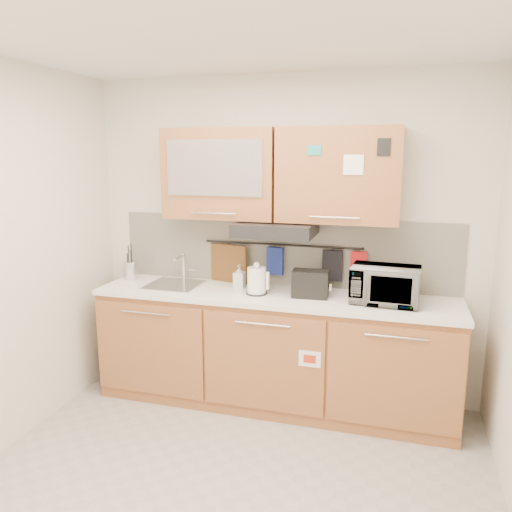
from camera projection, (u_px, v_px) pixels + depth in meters
The scene contains 19 objects.
floor at pixel (223, 497), 2.94m from camera, with size 3.20×3.20×0.00m, color #9E9993.
ceiling at pixel (215, 24), 2.41m from camera, with size 3.20×3.20×0.00m, color white.
wall_back at pixel (283, 239), 4.09m from camera, with size 3.20×3.20×0.00m, color silver.
base_cabinet at pixel (273, 356), 3.98m from camera, with size 2.80×0.64×0.88m.
countertop at pixel (273, 296), 3.88m from camera, with size 2.82×0.62×0.04m, color white.
backsplash at pixel (283, 251), 4.10m from camera, with size 2.80×0.02×0.56m, color silver.
upper_cabinets at pixel (278, 174), 3.82m from camera, with size 1.82×0.37×0.70m.
range_hood at pixel (276, 229), 3.83m from camera, with size 0.60×0.46×0.10m, color black.
sink at pixel (174, 285), 4.12m from camera, with size 0.42×0.40×0.26m.
utensil_rail at pixel (282, 245), 4.05m from camera, with size 0.02×0.02×1.30m, color black.
utensil_crock at pixel (131, 270), 4.31m from camera, with size 0.14×0.14×0.31m.
kettle at pixel (257, 281), 3.84m from camera, with size 0.18×0.16×0.25m.
toaster at pixel (310, 283), 3.76m from camera, with size 0.28×0.18×0.21m.
microwave at pixel (385, 285), 3.61m from camera, with size 0.48×0.33×0.27m, color #999999.
soap_bottle at pixel (239, 276), 4.03m from camera, with size 0.08×0.09×0.19m, color #999999.
cutting_board at pixel (229, 269), 4.20m from camera, with size 0.34×0.03×0.42m, color brown.
oven_mitt at pixel (275, 261), 4.07m from camera, with size 0.14×0.03×0.23m, color navy.
dark_pouch at pixel (332, 266), 3.95m from camera, with size 0.16×0.04×0.25m, color black.
pot_holder at pixel (358, 261), 3.88m from camera, with size 0.12×0.02×0.15m, color #AF1718.
Camera 1 is at (0.91, -2.43, 1.99)m, focal length 35.00 mm.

